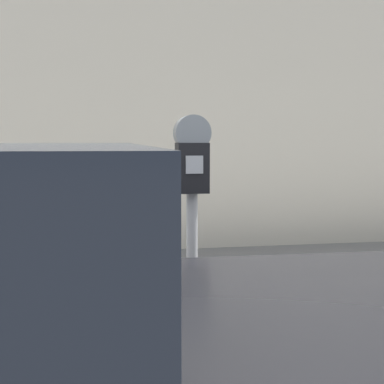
{
  "coord_description": "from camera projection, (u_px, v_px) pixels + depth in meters",
  "views": [
    {
      "loc": [
        -0.31,
        -1.97,
        1.47
      ],
      "look_at": [
        0.23,
        1.02,
        1.17
      ],
      "focal_mm": 50.0,
      "sensor_mm": 36.0,
      "label": 1
    }
  ],
  "objects": [
    {
      "name": "sidewalk",
      "position": [
        138.0,
        315.0,
        4.28
      ],
      "size": [
        24.0,
        2.8,
        0.14
      ],
      "color": "#9E9B96",
      "rests_on": "ground_plane"
    },
    {
      "name": "parking_meter",
      "position": [
        192.0,
        188.0,
        3.05
      ],
      "size": [
        0.2,
        0.16,
        1.47
      ],
      "color": "gray",
      "rests_on": "sidewalk"
    }
  ]
}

